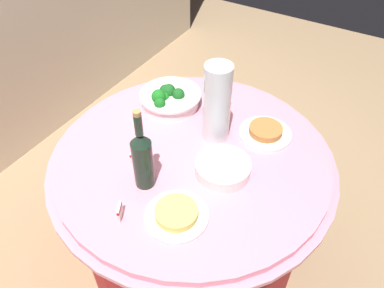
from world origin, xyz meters
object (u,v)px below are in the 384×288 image
object	(u,v)px
broccoli_bowl	(170,98)
food_plate_peanuts	(265,132)
wine_bottle	(142,158)
food_plate_noodles	(176,214)
serving_tongs	(219,97)
label_placard_front	(120,211)
label_placard_mid	(134,155)
plate_stack	(223,168)
decorative_fruit_vase	(217,105)

from	to	relation	value
broccoli_bowl	food_plate_peanuts	distance (m)	0.46
wine_bottle	food_plate_noodles	bearing A→B (deg)	-111.24
serving_tongs	label_placard_front	world-z (taller)	label_placard_front
wine_bottle	label_placard_front	xyz separation A→B (m)	(-0.17, -0.02, -0.10)
label_placard_front	label_placard_mid	xyz separation A→B (m)	(0.24, 0.12, 0.00)
wine_bottle	label_placard_mid	world-z (taller)	wine_bottle
label_placard_mid	broccoli_bowl	bearing A→B (deg)	12.13
plate_stack	label_placard_front	size ratio (longest dim) A/B	3.82
decorative_fruit_vase	label_placard_front	world-z (taller)	decorative_fruit_vase
food_plate_peanuts	label_placard_mid	distance (m)	0.55
label_placard_front	label_placard_mid	world-z (taller)	same
decorative_fruit_vase	serving_tongs	xyz separation A→B (m)	(0.25, 0.12, -0.16)
label_placard_mid	label_placard_front	bearing A→B (deg)	-152.84
broccoli_bowl	food_plate_peanuts	world-z (taller)	broccoli_bowl
wine_bottle	decorative_fruit_vase	world-z (taller)	decorative_fruit_vase
food_plate_peanuts	food_plate_noodles	bearing A→B (deg)	170.68
broccoli_bowl	label_placard_front	world-z (taller)	broccoli_bowl
plate_stack	decorative_fruit_vase	xyz separation A→B (m)	(0.17, 0.12, 0.14)
wine_bottle	label_placard_mid	bearing A→B (deg)	55.59
plate_stack	label_placard_mid	distance (m)	0.35
broccoli_bowl	food_plate_noodles	world-z (taller)	broccoli_bowl
wine_bottle	decorative_fruit_vase	distance (m)	0.38
decorative_fruit_vase	label_placard_front	bearing A→B (deg)	171.58
decorative_fruit_vase	label_placard_mid	world-z (taller)	decorative_fruit_vase
broccoli_bowl	food_plate_peanuts	xyz separation A→B (m)	(0.04, -0.46, -0.02)
plate_stack	label_placard_mid	xyz separation A→B (m)	(-0.12, 0.33, 0.01)
food_plate_noodles	serving_tongs	bearing A→B (deg)	16.47
plate_stack	label_placard_front	distance (m)	0.41
wine_bottle	serving_tongs	distance (m)	0.62
decorative_fruit_vase	food_plate_peanuts	bearing A→B (deg)	-56.42
broccoli_bowl	plate_stack	size ratio (longest dim) A/B	1.33
plate_stack	food_plate_noodles	world-z (taller)	plate_stack
label_placard_front	wine_bottle	bearing A→B (deg)	6.46
food_plate_peanuts	food_plate_noodles	world-z (taller)	same
serving_tongs	broccoli_bowl	bearing A→B (deg)	135.89
food_plate_noodles	label_placard_mid	world-z (taller)	label_placard_mid
wine_bottle	food_plate_noodles	world-z (taller)	wine_bottle
food_plate_peanuts	label_placard_front	distance (m)	0.69
wine_bottle	label_placard_front	size ratio (longest dim) A/B	6.11
broccoli_bowl	food_plate_noodles	distance (m)	0.63
decorative_fruit_vase	food_plate_noodles	world-z (taller)	decorative_fruit_vase
broccoli_bowl	plate_stack	distance (m)	0.47
decorative_fruit_vase	food_plate_noodles	bearing A→B (deg)	-168.77
decorative_fruit_vase	food_plate_peanuts	xyz separation A→B (m)	(0.12, -0.18, -0.14)
serving_tongs	label_placard_mid	xyz separation A→B (m)	(-0.54, 0.09, 0.03)
label_placard_front	food_plate_noodles	bearing A→B (deg)	-59.42
decorative_fruit_vase	label_placard_mid	xyz separation A→B (m)	(-0.29, 0.20, -0.13)
plate_stack	serving_tongs	world-z (taller)	plate_stack
food_plate_noodles	label_placard_mid	bearing A→B (deg)	63.63
food_plate_peanuts	label_placard_front	world-z (taller)	label_placard_front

